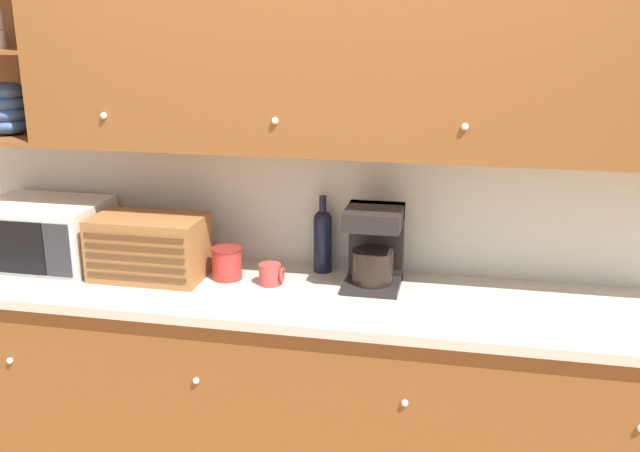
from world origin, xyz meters
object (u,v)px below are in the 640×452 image
coffee_maker (374,246)px  microwave (44,234)px  storage_canister (227,263)px  mug (271,274)px  wine_bottle (323,238)px  bread_box (149,247)px

coffee_maker → microwave: bearing=-178.2°
storage_canister → mug: bearing=-8.1°
mug → wine_bottle: (0.18, 0.21, 0.11)m
coffee_maker → wine_bottle: bearing=152.8°
microwave → storage_canister: microwave is taller
bread_box → storage_canister: bearing=8.3°
storage_canister → microwave: bearing=179.6°
mug → wine_bottle: size_ratio=0.31×
storage_canister → wine_bottle: (0.38, 0.18, 0.09)m
wine_bottle → coffee_maker: (0.24, -0.12, 0.02)m
microwave → wine_bottle: bearing=7.8°
bread_box → coffee_maker: size_ratio=1.39×
storage_canister → wine_bottle: size_ratio=0.40×
bread_box → storage_canister: bread_box is taller
bread_box → storage_canister: 0.34m
storage_canister → mug: (0.20, -0.03, -0.02)m
mug → wine_bottle: wine_bottle is taller
storage_canister → coffee_maker: coffee_maker is taller
microwave → storage_canister: bearing=-0.4°
mug → microwave: bearing=178.1°
bread_box → coffee_maker: (0.96, 0.10, 0.04)m
bread_box → storage_canister: size_ratio=3.44×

